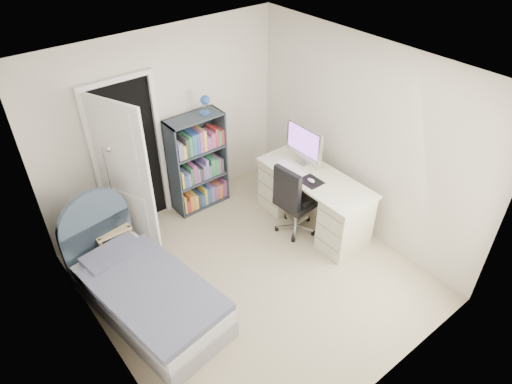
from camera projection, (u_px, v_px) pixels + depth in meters
room_shell at (252, 192)px, 4.68m from camera, size 3.50×3.70×2.60m
door at (126, 169)px, 5.42m from camera, size 0.92×0.77×2.06m
bed at (145, 291)px, 4.90m from camera, size 1.12×1.97×1.15m
nightstand at (109, 233)px, 5.44m from camera, size 0.42×0.42×0.61m
floor_lamp at (117, 206)px, 5.57m from camera, size 0.20×0.20×1.43m
bookcase at (199, 165)px, 6.21m from camera, size 0.77×0.33×1.63m
desk at (313, 198)px, 5.96m from camera, size 0.64×1.61×1.32m
office_chair at (293, 198)px, 5.74m from camera, size 0.54×0.55×1.03m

